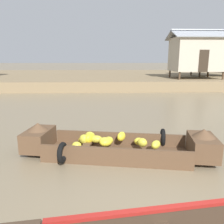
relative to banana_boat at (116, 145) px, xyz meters
name	(u,v)px	position (x,y,z in m)	size (l,w,h in m)	color
ground_plane	(123,107)	(0.73, 6.30, -0.29)	(300.00, 300.00, 0.00)	#7A6B51
riverbank_strip	(112,77)	(0.73, 21.66, 0.12)	(160.00, 20.00, 0.82)	#7F6B4C
banana_boat	(116,145)	(0.00, 0.00, 0.00)	(5.06, 1.87, 0.84)	brown
stilt_house_mid_left	(196,54)	(8.00, 14.93, 2.71)	(4.85, 3.76, 4.23)	#4C3826
stilt_house_mid_right	(216,54)	(11.02, 17.56, 2.77)	(4.96, 3.11, 4.19)	#4C3826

